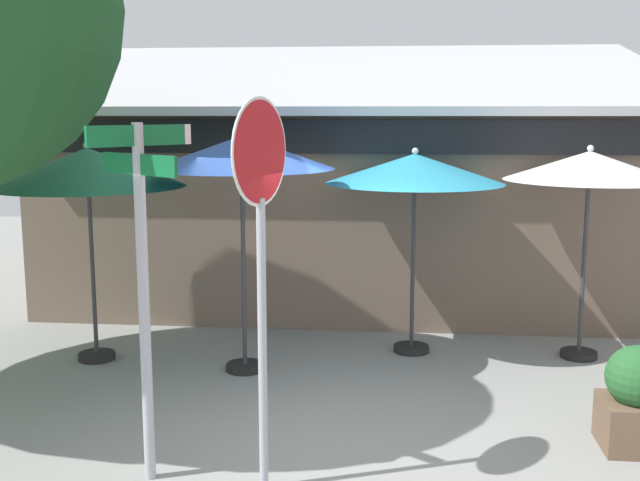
{
  "coord_description": "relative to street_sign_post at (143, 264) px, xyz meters",
  "views": [
    {
      "loc": [
        0.84,
        -6.96,
        2.97
      ],
      "look_at": [
        0.04,
        1.2,
        1.6
      ],
      "focal_mm": 43.29,
      "sensor_mm": 36.0,
      "label": 1
    }
  ],
  "objects": [
    {
      "name": "patio_umbrella_forest_green_left",
      "position": [
        -1.62,
        2.92,
        0.52
      ],
      "size": [
        2.28,
        2.28,
        2.63
      ],
      "color": "black",
      "rests_on": "ground"
    },
    {
      "name": "street_sign_post",
      "position": [
        0.0,
        0.0,
        0.0
      ],
      "size": [
        0.76,
        0.81,
        2.89
      ],
      "color": "#A8AAB2",
      "rests_on": "ground"
    },
    {
      "name": "stop_sign",
      "position": [
        0.96,
        -0.08,
        0.38
      ],
      "size": [
        0.28,
        0.78,
        3.09
      ],
      "color": "#A8AAB2",
      "rests_on": "ground"
    },
    {
      "name": "sidewalk_planter",
      "position": [
        4.12,
        0.98,
        -1.33
      ],
      "size": [
        0.58,
        0.58,
        0.94
      ],
      "color": "brown",
      "rests_on": "ground"
    },
    {
      "name": "cafe_building",
      "position": [
        1.26,
        6.78,
        -0.19
      ],
      "size": [
        9.5,
        5.3,
        4.2
      ],
      "color": "#705B4C",
      "rests_on": "ground"
    },
    {
      "name": "patio_umbrella_royal_blue_center",
      "position": [
        0.26,
        2.7,
        0.71
      ],
      "size": [
        2.09,
        2.09,
        2.78
      ],
      "color": "black",
      "rests_on": "ground"
    },
    {
      "name": "ground_plane",
      "position": [
        1.12,
        1.19,
        -1.84
      ],
      "size": [
        28.0,
        28.0,
        0.1
      ],
      "primitive_type": "cube",
      "color": "gray"
    },
    {
      "name": "patio_umbrella_ivory_far_right",
      "position": [
        4.23,
        3.58,
        0.53
      ],
      "size": [
        2.0,
        2.0,
        2.59
      ],
      "color": "black",
      "rests_on": "ground"
    },
    {
      "name": "patio_umbrella_teal_right",
      "position": [
        2.19,
        3.61,
        0.48
      ],
      "size": [
        2.16,
        2.16,
        2.55
      ],
      "color": "black",
      "rests_on": "ground"
    }
  ]
}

